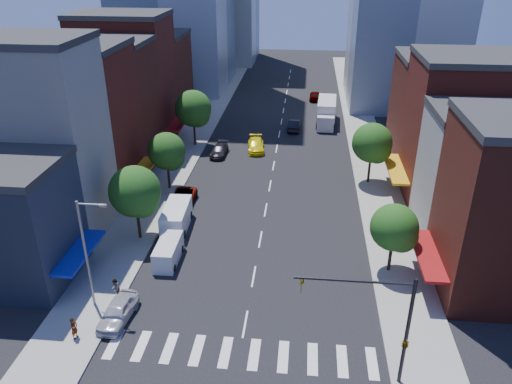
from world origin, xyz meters
TOP-DOWN VIEW (x-y plane):
  - ground at (0.00, 0.00)m, footprint 220.00×220.00m
  - sidewalk_left at (-12.50, 40.00)m, footprint 5.00×120.00m
  - sidewalk_right at (12.50, 40.00)m, footprint 5.00×120.00m
  - crosswalk at (0.00, -3.00)m, footprint 19.00×3.00m
  - bldg_left_1 at (-21.00, 12.00)m, footprint 12.00×8.00m
  - bldg_left_2 at (-21.00, 20.50)m, footprint 12.00×9.00m
  - bldg_left_3 at (-21.00, 29.00)m, footprint 12.00×8.00m
  - bldg_left_4 at (-21.00, 37.50)m, footprint 12.00×9.00m
  - bldg_left_5 at (-21.00, 47.00)m, footprint 12.00×10.00m
  - bldg_right_1 at (21.00, 15.00)m, footprint 12.00×8.00m
  - bldg_right_2 at (21.00, 24.00)m, footprint 12.00×10.00m
  - bldg_right_3 at (21.00, 34.00)m, footprint 12.00×10.00m
  - traffic_signal at (9.94, -4.50)m, footprint 7.24×2.24m
  - streetlight at (-11.81, 1.00)m, footprint 2.25×0.25m
  - tree_left_near at (-11.35, 10.92)m, footprint 4.80×4.80m
  - tree_left_mid at (-11.35, 21.92)m, footprint 4.20×4.20m
  - tree_left_far at (-11.35, 35.92)m, footprint 5.00×5.00m
  - tree_right_near at (11.65, 7.92)m, footprint 4.00×4.00m
  - tree_right_far at (11.65, 25.92)m, footprint 4.60×4.60m
  - parked_car_front at (-9.50, -0.48)m, footprint 2.22×4.78m
  - parked_car_second at (-9.13, 16.29)m, footprint 1.35×3.86m
  - parked_car_third at (-9.06, 18.19)m, footprint 2.45×5.29m
  - parked_car_rear at (-7.50, 32.79)m, footprint 2.10×4.80m
  - cargo_van_near at (-7.78, 7.44)m, footprint 1.90×4.54m
  - cargo_van_far at (-8.47, 13.20)m, footprint 2.52×5.70m
  - taxi at (-2.79, 35.10)m, footprint 2.78×5.47m
  - traffic_car_oncoming at (2.14, 44.13)m, footprint 1.84×4.89m
  - traffic_car_far at (5.32, 61.27)m, footprint 2.00×4.70m
  - box_truck at (7.03, 47.75)m, footprint 3.20×9.24m
  - pedestrian_near at (-11.83, -2.81)m, footprint 0.51×0.68m
  - pedestrian_far at (-10.50, 1.83)m, footprint 0.76×0.93m

SIDE VIEW (x-z plane):
  - ground at x=0.00m, z-range 0.00..0.00m
  - crosswalk at x=0.00m, z-range 0.00..0.01m
  - sidewalk_left at x=-12.50m, z-range 0.00..0.15m
  - sidewalk_right at x=12.50m, z-range 0.00..0.15m
  - parked_car_second at x=-9.13m, z-range 0.00..1.27m
  - parked_car_rear at x=-7.50m, z-range 0.00..1.37m
  - parked_car_third at x=-9.06m, z-range 0.00..1.47m
  - taxi at x=-2.79m, z-range 0.00..1.52m
  - traffic_car_far at x=5.32m, z-range 0.00..1.58m
  - parked_car_front at x=-9.50m, z-range 0.00..1.59m
  - traffic_car_oncoming at x=2.14m, z-range 0.00..1.59m
  - cargo_van_near at x=-7.78m, z-range -0.01..1.91m
  - pedestrian_near at x=-11.83m, z-range 0.15..1.85m
  - pedestrian_far at x=-10.50m, z-range 0.15..1.89m
  - cargo_van_far at x=-8.47m, z-range -0.01..2.37m
  - box_truck at x=7.03m, z-range -0.10..3.57m
  - traffic_signal at x=9.94m, z-range 0.16..8.16m
  - tree_right_near at x=11.65m, z-range 1.09..7.29m
  - tree_left_mid at x=-11.35m, z-range 1.20..7.85m
  - tree_right_far at x=11.65m, z-range 1.26..8.46m
  - tree_left_near at x=-11.35m, z-range 1.22..8.52m
  - tree_left_far at x=-11.35m, z-range 1.33..9.08m
  - streetlight at x=-11.81m, z-range 0.78..9.78m
  - bldg_right_1 at x=21.00m, z-range 0.00..12.00m
  - bldg_left_5 at x=-21.00m, z-range 0.00..13.00m
  - bldg_right_3 at x=21.00m, z-range 0.00..13.00m
  - bldg_left_3 at x=-21.00m, z-range 0.00..15.00m
  - bldg_right_2 at x=21.00m, z-range 0.00..15.00m
  - bldg_left_2 at x=-21.00m, z-range 0.00..16.00m
  - bldg_left_4 at x=-21.00m, z-range 0.00..17.00m
  - bldg_left_1 at x=-21.00m, z-range 0.00..18.00m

